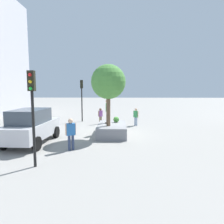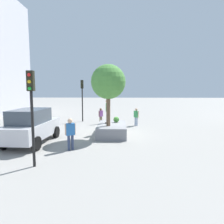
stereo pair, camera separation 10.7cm
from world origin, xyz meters
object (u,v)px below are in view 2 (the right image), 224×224
Objects in this scene: planter_ledge at (112,129)px; passerby_with_bag at (136,116)px; bystander_watching at (70,132)px; pedestrian_crossing at (101,115)px; traffic_light_median at (31,102)px; plaza_tree at (108,82)px; skateboarder at (107,109)px; sedan_parked at (32,126)px; skateboard at (108,122)px; traffic_light_corner at (82,93)px.

passerby_with_bag reaches higher than planter_ledge.
bystander_watching is 1.16× the size of pedestrian_crossing.
traffic_light_median is 2.55× the size of passerby_with_bag.
planter_ledge is 3.51m from plaza_tree.
skateboarder reaches higher than pedestrian_crossing.
sedan_parked is at bearing 131.67° from passerby_with_bag.
skateboard is 4.14m from pedestrian_crossing.
sedan_parked is 2.91× the size of passerby_with_bag.
traffic_light_corner is 2.78× the size of pedestrian_crossing.
plaza_tree is at bearing -68.56° from sedan_parked.
passerby_with_bag is at bearing -103.30° from pedestrian_crossing.
traffic_light_corner is at bearing 24.57° from plaza_tree.
sedan_parked reaches higher than bystander_watching.
passerby_with_bag is at bearing -112.78° from traffic_light_corner.
sedan_parked is 7.93m from pedestrian_crossing.
bystander_watching is at bearing 173.69° from pedestrian_crossing.
skateboard is 0.46× the size of bystander_watching.
plaza_tree reaches higher than pedestrian_crossing.
skateboarder reaches higher than planter_ledge.
traffic_light_corner is at bearing 27.91° from skateboard.
pedestrian_crossing is at bearing 10.96° from plaza_tree.
traffic_light_median is 11.45m from passerby_with_bag.
traffic_light_corner is 6.16m from passerby_with_bag.
planter_ledge is 2.27× the size of passerby_with_bag.
sedan_parked is 3.05m from bystander_watching.
traffic_light_corner is at bearing 54.23° from pedestrian_crossing.
bystander_watching is at bearing 150.60° from passerby_with_bag.
skateboarder is at bearing -152.09° from traffic_light_corner.
skateboarder is 4.18m from passerby_with_bag.
bystander_watching is 1.10× the size of passerby_with_bag.
pedestrian_crossing is at bearing 12.29° from skateboard.
pedestrian_crossing is (4.55, 1.24, 0.49)m from planter_ledge.
planter_ledge is at bearing -144.24° from skateboarder.
pedestrian_crossing is at bearing 12.29° from skateboarder.
plaza_tree is at bearing 159.76° from planter_ledge.
skateboard is 1.01m from skateboarder.
plaza_tree reaches higher than passerby_with_bag.
pedestrian_crossing is 3.43m from passerby_with_bag.
passerby_with_bag is (3.26, -2.45, 0.09)m from skateboard.
traffic_light_median is (-6.22, 3.19, 2.45)m from planter_ledge.
traffic_light_median is (-6.72, 2.83, 0.98)m from skateboarder.
traffic_light_median reaches higher than pedestrian_crossing.
pedestrian_crossing is (8.34, -0.92, -0.14)m from bystander_watching.
traffic_light_corner reaches higher than skateboarder.
passerby_with_bag is at bearing -29.40° from bystander_watching.
pedestrian_crossing reaches higher than planter_ledge.
passerby_with_bag is (-2.26, -5.37, -1.98)m from traffic_light_corner.
traffic_light_corner is at bearing -10.89° from sedan_parked.
skateboard is 0.19× the size of traffic_light_corner.
traffic_light_corner is (6.01, 3.28, 2.52)m from planter_ledge.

